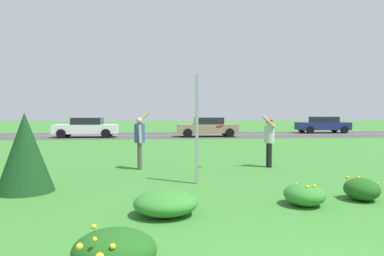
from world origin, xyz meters
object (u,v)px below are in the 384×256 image
frisbee_red (220,127)px  car_navy_leftmost (323,125)px  car_tan_center_left (208,127)px  person_catcher_red_cap_gray_shirt (269,138)px  person_thrower_blue_shirt (140,138)px  car_white_center_right (86,127)px  sign_post_near_path (197,129)px

frisbee_red → car_navy_leftmost: 22.56m
car_tan_center_left → car_navy_leftmost: bearing=18.9°
person_catcher_red_cap_gray_shirt → car_navy_leftmost: 21.49m
person_thrower_blue_shirt → car_navy_leftmost: bearing=50.9°
frisbee_red → car_tan_center_left: frisbee_red is taller
car_navy_leftmost → car_white_center_right: 20.22m
person_thrower_blue_shirt → frisbee_red: size_ratio=6.76×
person_thrower_blue_shirt → person_catcher_red_cap_gray_shirt: bearing=0.7°
person_catcher_red_cap_gray_shirt → frisbee_red: person_catcher_red_cap_gray_shirt is taller
person_thrower_blue_shirt → car_navy_leftmost: person_thrower_blue_shirt is taller
sign_post_near_path → car_tan_center_left: size_ratio=0.63×
person_catcher_red_cap_gray_shirt → car_white_center_right: size_ratio=0.39×
car_tan_center_left → person_catcher_red_cap_gray_shirt: bearing=-89.7°
person_thrower_blue_shirt → car_white_center_right: 15.62m
car_navy_leftmost → car_tan_center_left: (-10.89, -3.74, 0.00)m
sign_post_near_path → car_white_center_right: sign_post_near_path is taller
car_navy_leftmost → car_white_center_right: size_ratio=1.00×
sign_post_near_path → person_thrower_blue_shirt: size_ratio=1.51×
car_navy_leftmost → car_tan_center_left: same height
frisbee_red → car_white_center_right: bearing=116.0°
car_navy_leftmost → car_white_center_right: (-19.87, -3.74, 0.00)m
person_catcher_red_cap_gray_shirt → frisbee_red: (-1.72, -0.18, 0.41)m
sign_post_near_path → car_white_center_right: size_ratio=0.63×
person_catcher_red_cap_gray_shirt → car_white_center_right: (-9.05, 14.83, -0.24)m
sign_post_near_path → person_catcher_red_cap_gray_shirt: sign_post_near_path is taller
sign_post_near_path → frisbee_red: (0.99, 2.34, -0.03)m
person_thrower_blue_shirt → frisbee_red: bearing=-2.7°
person_catcher_red_cap_gray_shirt → car_navy_leftmost: person_catcher_red_cap_gray_shirt is taller
person_thrower_blue_shirt → car_white_center_right: person_thrower_blue_shirt is taller
person_catcher_red_cap_gray_shirt → car_navy_leftmost: (10.82, 18.56, -0.24)m
person_thrower_blue_shirt → car_navy_leftmost: (15.14, 18.62, -0.28)m
car_tan_center_left → frisbee_red: bearing=-96.3°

